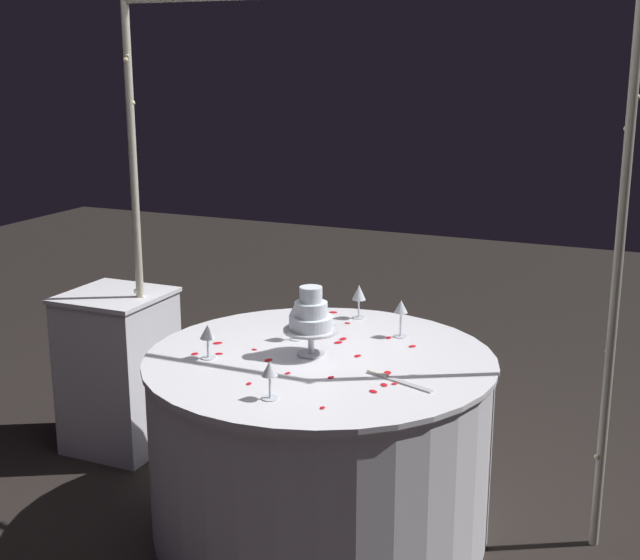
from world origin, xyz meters
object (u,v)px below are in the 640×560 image
(tiered_cake, at_px, (311,317))
(wine_glass_0, at_px, (208,334))
(main_table, at_px, (320,442))
(decorative_arch, at_px, (350,175))
(wine_glass_1, at_px, (296,310))
(wine_glass_2, at_px, (401,309))
(wine_glass_4, at_px, (359,294))
(side_table, at_px, (119,371))
(cake_knife, at_px, (395,380))
(wine_glass_3, at_px, (270,371))

(tiered_cake, relative_size, wine_glass_0, 2.04)
(main_table, distance_m, tiered_cake, 0.52)
(decorative_arch, bearing_deg, wine_glass_1, -141.52)
(wine_glass_1, xyz_separation_m, wine_glass_2, (0.39, 0.21, -0.01))
(wine_glass_1, relative_size, wine_glass_4, 1.10)
(side_table, distance_m, wine_glass_2, 1.49)
(wine_glass_4, relative_size, cake_knife, 0.54)
(wine_glass_3, bearing_deg, wine_glass_2, 76.99)
(wine_glass_3, bearing_deg, tiered_cake, 96.96)
(wine_glass_1, bearing_deg, decorative_arch, 38.48)
(main_table, distance_m, cake_knife, 0.53)
(side_table, relative_size, wine_glass_4, 5.06)
(tiered_cake, xyz_separation_m, wine_glass_3, (0.06, -0.47, -0.05))
(side_table, height_order, wine_glass_3, wine_glass_3)
(wine_glass_1, distance_m, wine_glass_4, 0.41)
(cake_knife, bearing_deg, main_table, 160.10)
(wine_glass_1, bearing_deg, side_table, 172.27)
(side_table, bearing_deg, cake_knife, -15.31)
(decorative_arch, relative_size, wine_glass_4, 14.05)
(main_table, height_order, wine_glass_0, wine_glass_0)
(tiered_cake, relative_size, wine_glass_1, 1.64)
(decorative_arch, relative_size, side_table, 2.77)
(wine_glass_2, bearing_deg, tiered_cake, -124.64)
(side_table, bearing_deg, tiered_cake, -14.08)
(main_table, xyz_separation_m, wine_glass_3, (0.02, -0.46, 0.47))
(decorative_arch, relative_size, wine_glass_1, 12.78)
(side_table, distance_m, wine_glass_4, 1.27)
(decorative_arch, bearing_deg, tiered_cake, -98.32)
(side_table, xyz_separation_m, wine_glass_2, (1.41, 0.07, 0.46))
(decorative_arch, xyz_separation_m, wine_glass_2, (0.21, 0.07, -0.56))
(decorative_arch, height_order, cake_knife, decorative_arch)
(wine_glass_4, height_order, cake_knife, wine_glass_4)
(wine_glass_2, bearing_deg, wine_glass_0, -137.09)
(side_table, distance_m, wine_glass_0, 1.04)
(wine_glass_4, bearing_deg, cake_knife, -59.10)
(wine_glass_0, xyz_separation_m, wine_glass_1, (0.22, 0.35, 0.03))
(wine_glass_3, distance_m, cake_knife, 0.49)
(wine_glass_0, bearing_deg, side_table, 148.88)
(decorative_arch, xyz_separation_m, wine_glass_1, (-0.18, -0.14, -0.55))
(wine_glass_1, distance_m, cake_knife, 0.62)
(side_table, height_order, wine_glass_0, wine_glass_0)
(wine_glass_4, bearing_deg, wine_glass_0, -114.81)
(main_table, height_order, wine_glass_1, wine_glass_1)
(main_table, xyz_separation_m, side_table, (-1.21, 0.30, 0.03))
(wine_glass_2, height_order, wine_glass_3, wine_glass_2)
(wine_glass_1, bearing_deg, cake_knife, -28.36)
(wine_glass_2, relative_size, wine_glass_3, 1.17)
(tiered_cake, bearing_deg, cake_knife, -18.84)
(wine_glass_1, bearing_deg, wine_glass_0, -121.81)
(wine_glass_3, bearing_deg, side_table, 147.98)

